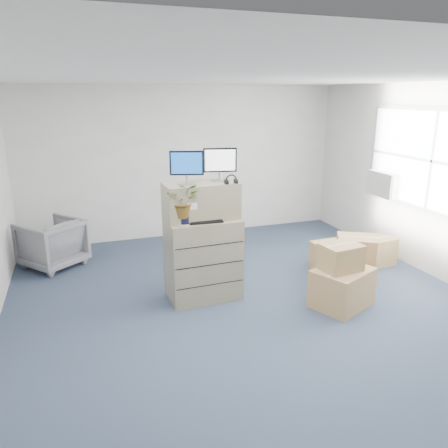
{
  "coord_description": "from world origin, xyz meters",
  "views": [
    {
      "loc": [
        -1.96,
        -4.45,
        2.63
      ],
      "look_at": [
        -0.28,
        0.4,
        1.1
      ],
      "focal_mm": 35.0,
      "sensor_mm": 36.0,
      "label": 1
    }
  ],
  "objects": [
    {
      "name": "office_chair",
      "position": [
        -2.4,
        2.55,
        0.42
      ],
      "size": [
        1.11,
        1.1,
        0.84
      ],
      "primitive_type": "imported",
      "rotation": [
        0.0,
        0.0,
        3.82
      ],
      "color": "slate",
      "rests_on": "ground"
    },
    {
      "name": "external_drive",
      "position": [
        -0.08,
        0.81,
        1.12
      ],
      "size": [
        0.26,
        0.21,
        0.07
      ],
      "primitive_type": "cube",
      "rotation": [
        0.0,
        0.0,
        0.21
      ],
      "color": "black",
      "rests_on": "filing_cabinet_lower"
    },
    {
      "name": "filing_cabinet_upper",
      "position": [
        -0.47,
        0.77,
        1.32
      ],
      "size": [
        0.95,
        0.5,
        0.47
      ],
      "primitive_type": "cube",
      "rotation": [
        0.0,
        0.0,
        0.03
      ],
      "color": "gray",
      "rests_on": "filing_cabinet_lower"
    },
    {
      "name": "potted_plant",
      "position": [
        -0.74,
        0.59,
        1.33
      ],
      "size": [
        0.48,
        0.51,
        0.42
      ],
      "rotation": [
        0.0,
        0.0,
        0.03
      ],
      "color": "#B2CAA3",
      "rests_on": "filing_cabinet_lower"
    },
    {
      "name": "phone_dock",
      "position": [
        -0.51,
        0.77,
        1.13
      ],
      "size": [
        0.06,
        0.05,
        0.13
      ],
      "rotation": [
        0.0,
        0.0,
        0.03
      ],
      "color": "silver",
      "rests_on": "filing_cabinet_lower"
    },
    {
      "name": "wall_back",
      "position": [
        0.0,
        3.51,
        1.4
      ],
      "size": [
        6.0,
        0.02,
        2.8
      ],
      "primitive_type": "cube",
      "color": "beige",
      "rests_on": "ground"
    },
    {
      "name": "tissue_box",
      "position": [
        -0.17,
        0.83,
        1.2
      ],
      "size": [
        0.27,
        0.2,
        0.09
      ],
      "primitive_type": "cube",
      "rotation": [
        0.0,
        0.0,
        0.35
      ],
      "color": "#388CC0",
      "rests_on": "external_drive"
    },
    {
      "name": "keyboard",
      "position": [
        -0.48,
        0.59,
        1.1
      ],
      "size": [
        0.47,
        0.22,
        0.02
      ],
      "primitive_type": "cube",
      "rotation": [
        0.0,
        0.0,
        -0.06
      ],
      "color": "black",
      "rests_on": "filing_cabinet_lower"
    },
    {
      "name": "headphones",
      "position": [
        -0.12,
        0.59,
        1.6
      ],
      "size": [
        0.15,
        0.02,
        0.15
      ],
      "primitive_type": "torus",
      "rotation": [
        1.57,
        0.0,
        0.03
      ],
      "color": "black",
      "rests_on": "filing_cabinet_upper"
    },
    {
      "name": "ac_unit",
      "position": [
        2.87,
        1.4,
        1.2
      ],
      "size": [
        0.24,
        0.6,
        0.4
      ],
      "primitive_type": "cube",
      "color": "silver",
      "rests_on": "wall_right"
    },
    {
      "name": "monitor_right",
      "position": [
        -0.2,
        0.81,
        1.79
      ],
      "size": [
        0.43,
        0.2,
        0.42
      ],
      "rotation": [
        0.0,
        0.0,
        -0.19
      ],
      "color": "#99999E",
      "rests_on": "filing_cabinet_upper"
    },
    {
      "name": "monitor_left",
      "position": [
        -0.65,
        0.74,
        1.79
      ],
      "size": [
        0.41,
        0.22,
        0.41
      ],
      "rotation": [
        0.0,
        0.0,
        -0.3
      ],
      "color": "#99999E",
      "rests_on": "filing_cabinet_upper"
    },
    {
      "name": "water_bottle",
      "position": [
        -0.35,
        0.76,
        1.23
      ],
      "size": [
        0.08,
        0.08,
        0.29
      ],
      "primitive_type": "cylinder",
      "color": "#9C9DA4",
      "rests_on": "filing_cabinet_lower"
    },
    {
      "name": "ground",
      "position": [
        0.0,
        0.0,
        0.0
      ],
      "size": [
        7.0,
        7.0,
        0.0
      ],
      "primitive_type": "plane",
      "color": "#2A384C",
      "rests_on": "ground"
    },
    {
      "name": "filing_cabinet_lower",
      "position": [
        -0.47,
        0.72,
        0.54
      ],
      "size": [
        0.95,
        0.6,
        1.09
      ],
      "primitive_type": "cube",
      "rotation": [
        0.0,
        0.0,
        0.03
      ],
      "color": "gray",
      "rests_on": "ground"
    },
    {
      "name": "window",
      "position": [
        2.96,
        0.5,
        1.7
      ],
      "size": [
        0.07,
        2.72,
        1.52
      ],
      "color": "#949497",
      "rests_on": "wall_right"
    },
    {
      "name": "mouse",
      "position": [
        -0.16,
        0.59,
        1.1
      ],
      "size": [
        0.1,
        0.08,
        0.03
      ],
      "primitive_type": "ellipsoid",
      "rotation": [
        0.0,
        0.0,
        -0.28
      ],
      "color": "silver",
      "rests_on": "filing_cabinet_lower"
    },
    {
      "name": "cardboard_boxes",
      "position": [
        1.59,
        0.41,
        0.3
      ],
      "size": [
        2.07,
        1.75,
        0.84
      ],
      "color": "#A2744E",
      "rests_on": "ground"
    }
  ]
}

